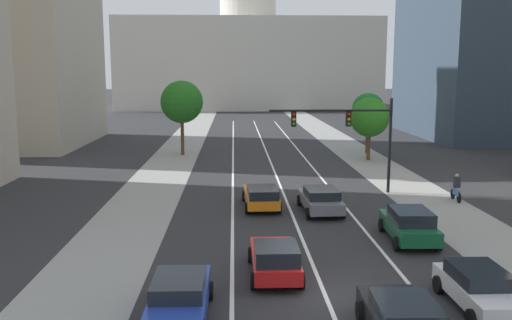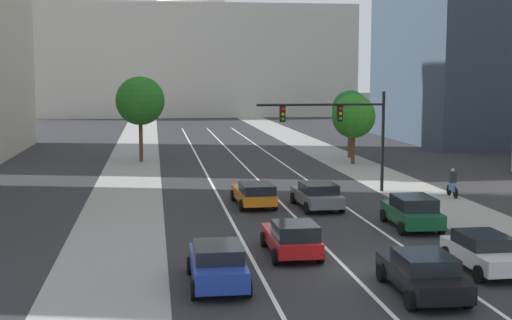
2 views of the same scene
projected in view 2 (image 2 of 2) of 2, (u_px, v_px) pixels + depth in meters
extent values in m
plane|color=#2B2B2D|center=(231.00, 152.00, 66.40)|extent=(400.00, 400.00, 0.00)
cube|color=gray|center=(134.00, 160.00, 60.24)|extent=(4.33, 130.00, 0.01)
cube|color=gray|center=(336.00, 157.00, 62.73)|extent=(4.33, 130.00, 0.01)
cube|color=white|center=(207.00, 175.00, 51.19)|extent=(0.16, 90.00, 0.01)
cube|color=white|center=(253.00, 174.00, 51.66)|extent=(0.16, 90.00, 0.01)
cube|color=white|center=(298.00, 174.00, 52.12)|extent=(0.16, 90.00, 0.01)
cube|color=beige|center=(192.00, 62.00, 129.59)|extent=(54.72, 27.06, 18.88)
cube|color=#14512D|center=(411.00, 214.00, 33.77)|extent=(2.02, 4.46, 0.66)
cube|color=black|center=(414.00, 203.00, 33.39)|extent=(1.79, 2.36, 0.60)
cylinder|color=black|center=(384.00, 215.00, 35.19)|extent=(0.25, 0.65, 0.64)
cylinder|color=black|center=(420.00, 215.00, 35.38)|extent=(0.25, 0.65, 0.64)
cylinder|color=black|center=(402.00, 228.00, 32.24)|extent=(0.25, 0.65, 0.64)
cylinder|color=black|center=(441.00, 227.00, 32.43)|extent=(0.25, 0.65, 0.64)
cube|color=silver|center=(484.00, 255.00, 26.33)|extent=(1.76, 4.12, 0.60)
cube|color=black|center=(483.00, 240.00, 26.43)|extent=(1.61, 2.17, 0.48)
cylinder|color=black|center=(446.00, 254.00, 27.61)|extent=(0.22, 0.64, 0.64)
cylinder|color=black|center=(488.00, 253.00, 27.86)|extent=(0.22, 0.64, 0.64)
cylinder|color=black|center=(479.00, 274.00, 24.86)|extent=(0.22, 0.64, 0.64)
cube|color=red|center=(291.00, 240.00, 28.79)|extent=(1.78, 4.28, 0.57)
cube|color=black|center=(295.00, 231.00, 27.80)|extent=(1.62, 1.96, 0.60)
cylinder|color=black|center=(264.00, 239.00, 30.12)|extent=(0.22, 0.64, 0.64)
cylinder|color=black|center=(304.00, 238.00, 30.37)|extent=(0.22, 0.64, 0.64)
cylinder|color=black|center=(276.00, 257.00, 27.27)|extent=(0.22, 0.64, 0.64)
cylinder|color=black|center=(320.00, 255.00, 27.52)|extent=(0.22, 0.64, 0.64)
cube|color=#1E389E|center=(217.00, 267.00, 24.59)|extent=(1.78, 4.46, 0.68)
cube|color=black|center=(218.00, 252.00, 24.29)|extent=(1.63, 2.24, 0.49)
cylinder|color=black|center=(190.00, 265.00, 26.00)|extent=(0.22, 0.64, 0.64)
cylinder|color=black|center=(238.00, 264.00, 26.24)|extent=(0.22, 0.64, 0.64)
cylinder|color=black|center=(194.00, 290.00, 23.03)|extent=(0.22, 0.64, 0.64)
cylinder|color=black|center=(248.00, 288.00, 23.27)|extent=(0.22, 0.64, 0.64)
cube|color=black|center=(422.00, 276.00, 23.60)|extent=(1.96, 4.65, 0.60)
cube|color=black|center=(425.00, 261.00, 23.31)|extent=(1.75, 2.18, 0.51)
cylinder|color=black|center=(381.00, 273.00, 25.08)|extent=(0.24, 0.65, 0.64)
cylinder|color=black|center=(431.00, 271.00, 25.29)|extent=(0.24, 0.65, 0.64)
cylinder|color=black|center=(410.00, 300.00, 21.99)|extent=(0.24, 0.65, 0.64)
cylinder|color=black|center=(467.00, 298.00, 22.20)|extent=(0.24, 0.65, 0.64)
cube|color=slate|center=(317.00, 197.00, 38.77)|extent=(2.07, 4.62, 0.59)
cube|color=black|center=(318.00, 188.00, 38.36)|extent=(1.83, 2.34, 0.51)
cylinder|color=black|center=(293.00, 198.00, 40.14)|extent=(0.24, 0.65, 0.64)
cylinder|color=black|center=(325.00, 197.00, 40.48)|extent=(0.24, 0.65, 0.64)
cylinder|color=black|center=(307.00, 208.00, 37.12)|extent=(0.24, 0.65, 0.64)
cylinder|color=black|center=(342.00, 207.00, 37.46)|extent=(0.24, 0.65, 0.64)
cube|color=orange|center=(253.00, 195.00, 39.53)|extent=(1.98, 4.71, 0.56)
cube|color=black|center=(257.00, 188.00, 38.35)|extent=(1.75, 2.45, 0.51)
cylinder|color=black|center=(233.00, 195.00, 40.94)|extent=(0.24, 0.65, 0.64)
cylinder|color=black|center=(264.00, 195.00, 41.27)|extent=(0.24, 0.65, 0.64)
cylinder|color=black|center=(242.00, 205.00, 37.86)|extent=(0.24, 0.65, 0.64)
cylinder|color=black|center=(275.00, 204.00, 38.18)|extent=(0.24, 0.65, 0.64)
cylinder|color=black|center=(383.00, 142.00, 43.97)|extent=(0.20, 0.20, 6.20)
cylinder|color=black|center=(321.00, 105.00, 43.13)|extent=(7.88, 0.14, 0.14)
cube|color=black|center=(340.00, 114.00, 43.36)|extent=(0.32, 0.28, 0.96)
sphere|color=red|center=(340.00, 109.00, 43.18)|extent=(0.20, 0.20, 0.20)
sphere|color=orange|center=(340.00, 114.00, 43.22)|extent=(0.20, 0.20, 0.20)
sphere|color=green|center=(340.00, 119.00, 43.25)|extent=(0.20, 0.20, 0.20)
cube|color=black|center=(283.00, 114.00, 42.86)|extent=(0.32, 0.28, 0.96)
sphere|color=red|center=(283.00, 109.00, 42.68)|extent=(0.20, 0.20, 0.20)
sphere|color=orange|center=(283.00, 114.00, 42.71)|extent=(0.20, 0.20, 0.20)
sphere|color=green|center=(283.00, 119.00, 42.75)|extent=(0.20, 0.20, 0.20)
cylinder|color=black|center=(456.00, 193.00, 41.70)|extent=(0.07, 0.66, 0.66)
cylinder|color=black|center=(449.00, 190.00, 42.73)|extent=(0.07, 0.66, 0.66)
cube|color=#1959B2|center=(452.00, 188.00, 42.19)|extent=(0.09, 1.00, 0.36)
cube|color=#262833|center=(453.00, 178.00, 42.07)|extent=(0.37, 0.29, 0.64)
sphere|color=tan|center=(453.00, 170.00, 42.08)|extent=(0.22, 0.22, 0.22)
cylinder|color=#51381E|center=(353.00, 148.00, 57.59)|extent=(0.32, 0.32, 2.65)
sphere|color=#29761D|center=(354.00, 116.00, 57.28)|extent=(3.52, 3.52, 3.52)
cylinder|color=#51381E|center=(141.00, 140.00, 59.00)|extent=(0.32, 0.32, 3.66)
sphere|color=#22661D|center=(140.00, 101.00, 58.61)|extent=(4.02, 4.02, 4.02)
cylinder|color=#51381E|center=(350.00, 139.00, 61.95)|extent=(0.32, 0.32, 3.23)
sphere|color=#1A6728|center=(350.00, 108.00, 61.62)|extent=(3.10, 3.10, 3.10)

